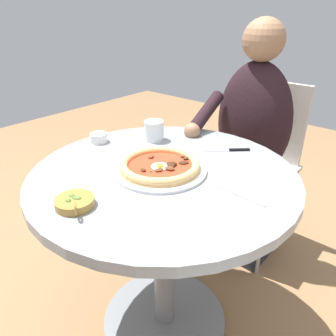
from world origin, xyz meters
TOP-DOWN VIEW (x-y plane):
  - ground_plane at (0.00, 0.00)m, footprint 6.00×6.00m
  - dining_table at (0.00, 0.00)m, footprint 0.89×0.89m
  - pizza_on_plate at (0.01, 0.01)m, footprint 0.31×0.31m
  - water_glass at (0.21, -0.18)m, footprint 0.08×0.08m
  - steak_knife at (-0.09, -0.29)m, footprint 0.15×0.14m
  - ramekin_capers at (0.36, -0.02)m, footprint 0.07×0.07m
  - olive_pan at (0.04, 0.32)m, footprint 0.12×0.11m
  - fork_utensil at (-0.27, -0.03)m, footprint 0.17×0.02m
  - diner_person at (0.00, -0.63)m, footprint 0.36×0.49m
  - cafe_chair_diner at (-0.00, -0.77)m, footprint 0.38×0.38m

SIDE VIEW (x-z plane):
  - ground_plane at x=0.00m, z-range -0.02..0.00m
  - diner_person at x=0.00m, z-range -0.07..1.11m
  - cafe_chair_diner at x=0.00m, z-range 0.09..0.97m
  - dining_table at x=0.00m, z-range 0.20..0.92m
  - fork_utensil at x=-0.27m, z-range 0.72..0.73m
  - steak_knife at x=-0.09m, z-range 0.72..0.73m
  - olive_pan at x=0.04m, z-range 0.71..0.76m
  - pizza_on_plate at x=0.01m, z-range 0.72..0.76m
  - ramekin_capers at x=0.36m, z-range 0.72..0.76m
  - water_glass at x=0.21m, z-range 0.72..0.80m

